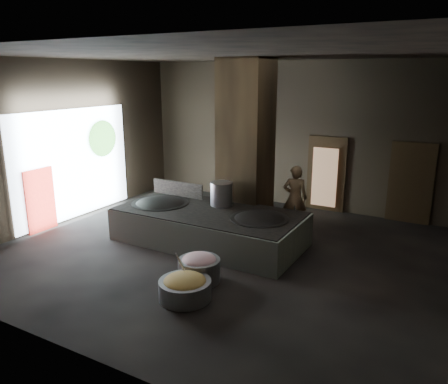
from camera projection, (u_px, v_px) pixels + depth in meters
The scene contains 27 objects.
floor at pixel (221, 253), 10.45m from camera, with size 10.00×9.00×0.10m, color black.
ceiling at pixel (220, 52), 9.25m from camera, with size 10.00×9.00×0.10m, color black.
back_wall at pixel (292, 135), 13.69m from camera, with size 10.00×0.10×4.50m, color black.
front_wall at pixel (58, 212), 6.01m from camera, with size 10.00×0.10×4.50m, color black.
left_wall at pixel (64, 142), 12.22m from camera, with size 0.10×9.00×4.50m, color black.
pillar at pixel (246, 146), 11.59m from camera, with size 1.20×1.20×4.50m, color black.
hearth_platform at pixel (209, 227), 10.89m from camera, with size 4.63×2.21×0.80m, color #AEC1B1.
platform_cap at pixel (209, 211), 10.78m from camera, with size 4.53×2.17×0.03m, color black.
wok_left at pixel (160, 206), 11.44m from camera, with size 1.46×1.46×0.40m, color black.
wok_left_rim at pixel (160, 203), 11.42m from camera, with size 1.49×1.49×0.05m, color black.
wok_right at pixel (259, 222), 10.21m from camera, with size 1.36×1.36×0.38m, color black.
wok_right_rim at pixel (259, 219), 10.19m from camera, with size 1.39×1.39×0.05m, color black.
stock_pot at pixel (221, 194), 11.14m from camera, with size 0.56×0.56×0.60m, color #ADAEB5.
splash_guard at pixel (178, 189), 12.04m from camera, with size 1.61×0.06×0.40m, color black.
cook at pixel (295, 198), 11.67m from camera, with size 0.64×0.42×1.77m, color olive.
veg_basin at pixel (185, 289), 8.18m from camera, with size 0.99×0.99×0.36m, color gray.
veg_fill at pixel (185, 281), 8.14m from camera, with size 0.81×0.81×0.25m, color #8D994A.
ladle at pixel (182, 267), 8.28m from camera, with size 0.03×0.03×0.78m, color #ADAEB5.
meat_basin at pixel (199, 270), 8.87m from camera, with size 0.86×0.86×0.47m, color gray.
meat_fill at pixel (199, 260), 8.81m from camera, with size 0.71×0.71×0.27m, color #CF7C8D.
doorway_near at pixel (326, 175), 13.34m from camera, with size 1.18×0.08×2.38m, color black.
doorway_near_glow at pixel (324, 177), 13.28m from camera, with size 0.76×0.04×1.80m, color #8C6647.
doorway_far at pixel (411, 185), 12.21m from camera, with size 1.18×0.08×2.38m, color black.
doorway_far_glow at pixel (414, 187), 12.16m from camera, with size 0.84×0.04×1.99m, color #8C6647.
left_opening at pixel (74, 164), 12.51m from camera, with size 0.04×4.20×3.10m, color white.
pavilion_sliver at pixel (40, 200), 11.58m from camera, with size 0.05×0.90×1.70m, color maroon.
tree_silhouette at pixel (103, 138), 13.24m from camera, with size 0.28×1.10×1.10m, color #194714.
Camera 1 is at (4.80, -8.44, 4.08)m, focal length 35.00 mm.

